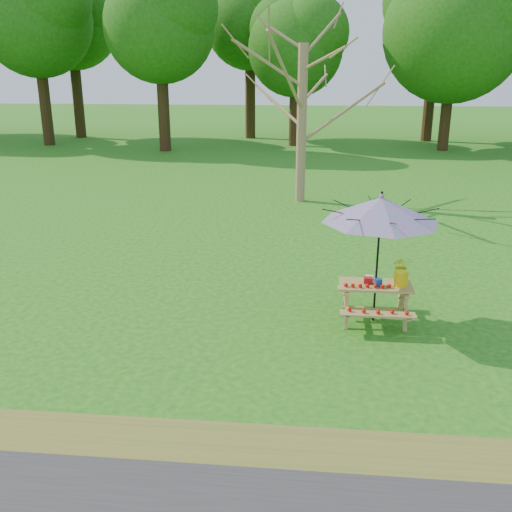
{
  "coord_description": "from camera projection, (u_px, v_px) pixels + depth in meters",
  "views": [
    {
      "loc": [
        3.87,
        -8.11,
        4.12
      ],
      "look_at": [
        2.97,
        0.97,
        1.1
      ],
      "focal_mm": 40.0,
      "sensor_mm": 36.0,
      "label": 1
    }
  ],
  "objects": [
    {
      "name": "patio_umbrella",
      "position": [
        381.0,
        210.0,
        9.16
      ],
      "size": [
        2.14,
        2.14,
        2.25
      ],
      "color": "black",
      "rests_on": "ground"
    },
    {
      "name": "picnic_table",
      "position": [
        374.0,
        303.0,
        9.66
      ],
      "size": [
        1.2,
        1.32,
        0.67
      ],
      "color": "olive",
      "rests_on": "ground"
    },
    {
      "name": "flower_bucket",
      "position": [
        402.0,
        270.0,
        9.39
      ],
      "size": [
        0.32,
        0.28,
        0.52
      ],
      "color": "yellow",
      "rests_on": "picnic_table"
    },
    {
      "name": "ground",
      "position": [
        70.0,
        333.0,
        9.32
      ],
      "size": [
        120.0,
        120.0,
        0.0
      ],
      "primitive_type": "plane",
      "color": "#1D6212",
      "rests_on": "ground"
    },
    {
      "name": "tomatoes_row",
      "position": [
        368.0,
        286.0,
        9.39
      ],
      "size": [
        0.77,
        0.13,
        0.07
      ],
      "primitive_type": null,
      "color": "red",
      "rests_on": "picnic_table"
    },
    {
      "name": "produce_bins",
      "position": [
        373.0,
        281.0,
        9.56
      ],
      "size": [
        0.29,
        0.43,
        0.13
      ],
      "color": "red",
      "rests_on": "picnic_table"
    }
  ]
}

